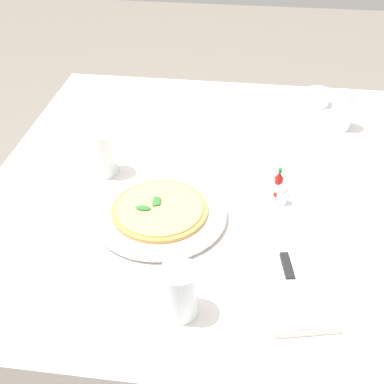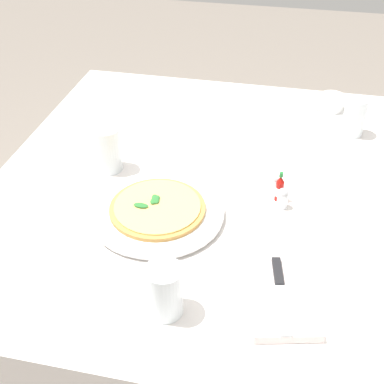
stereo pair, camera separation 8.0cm
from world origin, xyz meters
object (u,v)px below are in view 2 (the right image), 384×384
object	(u,v)px
pizza	(157,207)
napkin_folded	(279,294)
salt_shaker	(282,199)
water_glass_back_corner	(108,152)
water_glass_far_right	(354,119)
pizza_plate	(158,212)
water_glass_left_edge	(165,293)
coffee_cup_near_left	(331,104)
pepper_shaker	(276,185)
hot_sauce_bottle	(280,189)
dinner_knife	(280,291)

from	to	relation	value
pizza	napkin_folded	size ratio (longest dim) A/B	0.94
napkin_folded	salt_shaker	xyz separation A→B (m)	(-0.29, -0.02, 0.02)
water_glass_back_corner	water_glass_far_right	world-z (taller)	water_glass_back_corner
napkin_folded	salt_shaker	world-z (taller)	salt_shaker
pizza_plate	water_glass_left_edge	size ratio (longest dim) A/B	2.83
pizza_plate	coffee_cup_near_left	distance (m)	0.75
pepper_shaker	water_glass_far_right	bearing A→B (deg)	149.74
water_glass_far_right	hot_sauce_bottle	size ratio (longest dim) A/B	1.39
water_glass_left_edge	dinner_knife	bearing A→B (deg)	109.21
coffee_cup_near_left	pepper_shaker	xyz separation A→B (m)	(0.48, -0.14, -0.00)
pizza	water_glass_back_corner	world-z (taller)	water_glass_back_corner
water_glass_back_corner	pepper_shaker	size ratio (longest dim) A/B	2.22
water_glass_left_edge	pepper_shaker	xyz separation A→B (m)	(-0.43, 0.18, -0.02)
napkin_folded	coffee_cup_near_left	bearing A→B (deg)	159.66
pizza	pepper_shaker	xyz separation A→B (m)	(-0.15, 0.27, 0.00)
pizza	napkin_folded	xyz separation A→B (m)	(0.20, 0.31, -0.01)
pizza	water_glass_far_right	size ratio (longest dim) A/B	2.00
salt_shaker	water_glass_back_corner	bearing A→B (deg)	-98.25
napkin_folded	pepper_shaker	xyz separation A→B (m)	(-0.35, -0.04, 0.02)
coffee_cup_near_left	water_glass_back_corner	distance (m)	0.75
hot_sauce_bottle	pizza_plate	bearing A→B (deg)	-66.20
water_glass_far_right	dinner_knife	distance (m)	0.72
napkin_folded	dinner_knife	xyz separation A→B (m)	(0.00, 0.00, 0.01)
pizza_plate	coffee_cup_near_left	xyz separation A→B (m)	(-0.63, 0.41, 0.01)
water_glass_back_corner	hot_sauce_bottle	size ratio (longest dim) A/B	1.51
coffee_cup_near_left	dinner_knife	xyz separation A→B (m)	(0.83, -0.10, -0.00)
coffee_cup_near_left	water_glass_left_edge	bearing A→B (deg)	-19.43
coffee_cup_near_left	water_glass_far_right	bearing A→B (deg)	24.95
water_glass_back_corner	hot_sauce_bottle	xyz separation A→B (m)	(0.04, 0.46, -0.02)
coffee_cup_near_left	dinner_knife	bearing A→B (deg)	-7.08
water_glass_far_right	salt_shaker	world-z (taller)	water_glass_far_right
coffee_cup_near_left	salt_shaker	bearing A→B (deg)	-12.60
hot_sauce_bottle	napkin_folded	bearing A→B (deg)	4.57
napkin_folded	hot_sauce_bottle	xyz separation A→B (m)	(-0.32, -0.03, 0.02)
water_glass_back_corner	water_glass_left_edge	world-z (taller)	water_glass_back_corner
napkin_folded	hot_sauce_bottle	distance (m)	0.32
water_glass_back_corner	salt_shaker	xyz separation A→B (m)	(0.07, 0.47, -0.03)
pizza_plate	dinner_knife	world-z (taller)	dinner_knife
water_glass_far_right	hot_sauce_bottle	world-z (taller)	water_glass_far_right
pizza	water_glass_left_edge	size ratio (longest dim) A/B	2.04
water_glass_back_corner	water_glass_left_edge	distance (m)	0.52
water_glass_back_corner	napkin_folded	xyz separation A→B (m)	(0.36, 0.49, -0.04)
pepper_shaker	hot_sauce_bottle	bearing A→B (deg)	19.65
napkin_folded	pepper_shaker	world-z (taller)	pepper_shaker
pizza	hot_sauce_bottle	world-z (taller)	hot_sauce_bottle
water_glass_far_right	salt_shaker	distance (m)	0.44
pizza_plate	pepper_shaker	size ratio (longest dim) A/B	5.69
water_glass_back_corner	hot_sauce_bottle	bearing A→B (deg)	85.01
water_glass_left_edge	salt_shaker	world-z (taller)	water_glass_left_edge
coffee_cup_near_left	salt_shaker	xyz separation A→B (m)	(0.53, -0.12, -0.00)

